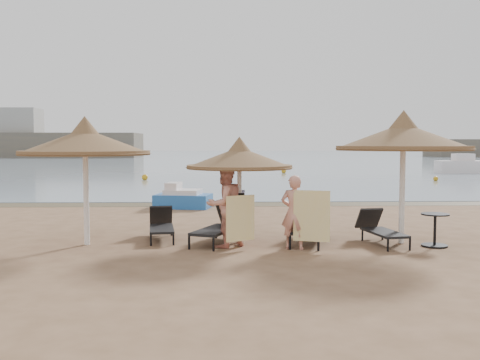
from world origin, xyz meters
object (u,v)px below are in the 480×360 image
object	(u,v)px
lounger_far_left	(161,225)
person_right	(294,206)
pedal_boat	(182,198)
palapa_center	(239,158)
side_table	(435,231)
lounger_near_right	(311,224)
lounger_far_right	(380,228)
palapa_right	(403,137)
person_left	(225,198)
palapa_left	(85,143)
lounger_near_left	(220,226)

from	to	relation	value
lounger_far_left	person_right	distance (m)	3.53
person_right	pedal_boat	xyz separation A→B (m)	(-3.14, 7.82, -0.63)
palapa_center	side_table	distance (m)	4.88
lounger_near_right	lounger_far_right	size ratio (longest dim) A/B	1.21
palapa_right	person_left	xyz separation A→B (m)	(-4.25, -0.35, -1.40)
palapa_right	pedal_boat	distance (m)	9.49
palapa_left	pedal_boat	bearing A→B (deg)	76.65
palapa_left	pedal_boat	xyz separation A→B (m)	(1.70, 7.16, -2.07)
palapa_left	palapa_center	bearing A→B (deg)	3.15
palapa_center	lounger_near_right	xyz separation A→B (m)	(1.77, 0.09, -1.61)
lounger_far_left	lounger_far_right	xyz separation A→B (m)	(5.32, -0.77, 0.01)
palapa_left	pedal_boat	distance (m)	7.64
lounger_near_right	side_table	xyz separation A→B (m)	(2.76, -0.75, -0.07)
person_left	palapa_center	bearing A→B (deg)	-156.94
lounger_far_right	side_table	xyz separation A→B (m)	(1.16, -0.45, 0.01)
lounger_far_left	side_table	size ratio (longest dim) A/B	2.34
palapa_left	lounger_near_right	distance (m)	5.75
palapa_center	person_right	bearing A→B (deg)	-35.39
side_table	person_left	xyz separation A→B (m)	(-4.88, 0.09, 0.77)
person_left	person_right	size ratio (longest dim) A/B	1.16
palapa_center	lounger_far_right	distance (m)	3.77
palapa_left	person_left	xyz separation A→B (m)	(3.27, -0.37, -1.28)
palapa_right	person_right	bearing A→B (deg)	-166.32
person_right	pedal_boat	size ratio (longest dim) A/B	0.89
person_left	palapa_left	bearing A→B (deg)	-41.65
lounger_far_right	palapa_left	bearing A→B (deg)	170.04
lounger_far_right	side_table	size ratio (longest dim) A/B	2.39
lounger_far_left	side_table	world-z (taller)	lounger_far_left
palapa_left	side_table	world-z (taller)	palapa_left
side_table	palapa_right	bearing A→B (deg)	144.95
lounger_near_right	pedal_boat	world-z (taller)	lounger_near_right
palapa_left	palapa_right	bearing A→B (deg)	-0.13
person_left	side_table	bearing A→B (deg)	143.72
palapa_center	lounger_far_left	bearing A→B (deg)	163.96
palapa_right	lounger_near_left	size ratio (longest dim) A/B	1.53
palapa_left	palapa_right	size ratio (longest dim) A/B	0.95
lounger_far_left	person_right	world-z (taller)	person_right
lounger_far_right	side_table	world-z (taller)	lounger_far_right
palapa_center	side_table	xyz separation A→B (m)	(4.53, -0.66, -1.68)
side_table	person_right	distance (m)	3.37
side_table	person_left	world-z (taller)	person_left
palapa_center	lounger_near_left	world-z (taller)	palapa_center
lounger_near_left	pedal_boat	xyz separation A→B (m)	(-1.46, 6.91, -0.06)
side_table	pedal_boat	size ratio (longest dim) A/B	0.35
palapa_right	person_left	world-z (taller)	palapa_right
palapa_left	palapa_center	size ratio (longest dim) A/B	1.19
lounger_near_left	side_table	xyz separation A→B (m)	(4.99, -0.71, -0.04)
palapa_center	pedal_boat	world-z (taller)	palapa_center
lounger_far_left	lounger_near_right	bearing A→B (deg)	-14.96
side_table	pedal_boat	xyz separation A→B (m)	(-6.45, 7.62, -0.02)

